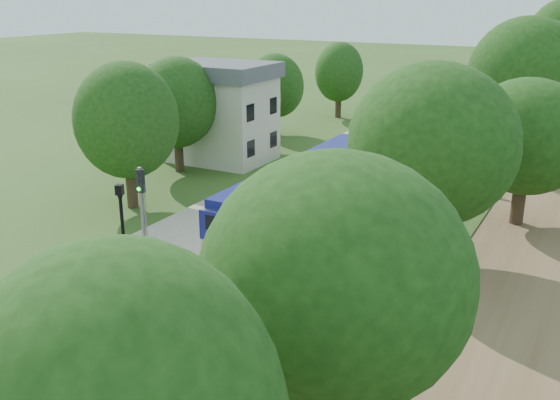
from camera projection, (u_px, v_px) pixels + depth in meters
The scene contains 10 objects.
trackbed at pixel (488, 117), 70.02m from camera, with size 9.50×170.00×0.28m.
platform at pixel (214, 228), 36.53m from camera, with size 6.40×68.00×0.38m, color gray.
yellow_stripe at pixel (256, 233), 35.18m from camera, with size 0.55×68.00×0.01m, color gold.
station_building at pixel (220, 111), 50.96m from camera, with size 8.60×6.60×8.00m.
signal_gantry at pixel (488, 80), 64.13m from camera, with size 8.40×0.38×6.20m.
trees_behind_platform at pixel (177, 130), 41.76m from camera, with size 7.82×53.32×7.21m.
train at pixel (495, 83), 81.73m from camera, with size 2.78×130.69×4.09m.
lamppost_far at pixel (124, 244), 27.84m from camera, with size 0.49×0.49×4.98m.
signal_platform at pixel (143, 217), 27.08m from camera, with size 0.34×0.27×5.86m.
signal_farside at pixel (442, 162), 35.54m from camera, with size 0.35×0.28×6.47m.
Camera 1 is at (14.49, -12.19, 13.22)m, focal length 40.00 mm.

